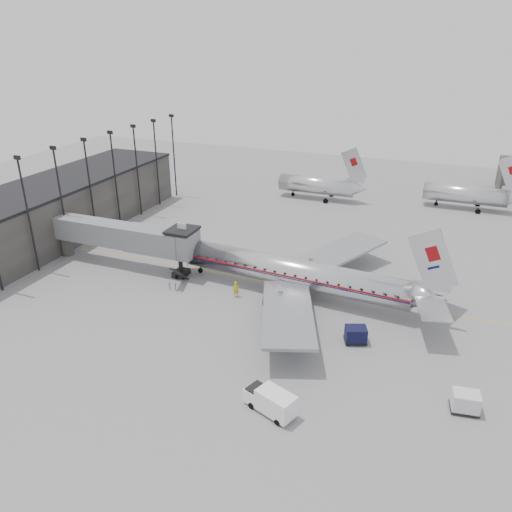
{
  "coord_description": "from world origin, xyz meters",
  "views": [
    {
      "loc": [
        20.98,
        -46.53,
        28.53
      ],
      "look_at": [
        0.04,
        6.23,
        3.2
      ],
      "focal_mm": 35.0,
      "sensor_mm": 36.0,
      "label": 1
    }
  ],
  "objects_px": {
    "airliner": "(299,274)",
    "baggage_cart_white": "(465,402)",
    "baggage_cart_navy": "(356,334)",
    "service_van": "(270,400)",
    "ramp_worker": "(236,289)"
  },
  "relations": [
    {
      "from": "baggage_cart_navy",
      "to": "service_van",
      "type": "bearing_deg",
      "value": -130.35
    },
    {
      "from": "baggage_cart_navy",
      "to": "baggage_cart_white",
      "type": "xyz_separation_m",
      "value": [
        10.37,
        -6.68,
        0.03
      ]
    },
    {
      "from": "ramp_worker",
      "to": "airliner",
      "type": "bearing_deg",
      "value": -10.14
    },
    {
      "from": "ramp_worker",
      "to": "service_van",
      "type": "bearing_deg",
      "value": -94.43
    },
    {
      "from": "baggage_cart_navy",
      "to": "ramp_worker",
      "type": "relative_size",
      "value": 1.35
    },
    {
      "from": "airliner",
      "to": "baggage_cart_navy",
      "type": "relative_size",
      "value": 13.15
    },
    {
      "from": "airliner",
      "to": "service_van",
      "type": "height_order",
      "value": "airliner"
    },
    {
      "from": "airliner",
      "to": "baggage_cart_white",
      "type": "xyz_separation_m",
      "value": [
        18.79,
        -14.26,
        -1.82
      ]
    },
    {
      "from": "airliner",
      "to": "baggage_cart_white",
      "type": "relative_size",
      "value": 14.0
    },
    {
      "from": "service_van",
      "to": "baggage_cart_navy",
      "type": "bearing_deg",
      "value": 91.4
    },
    {
      "from": "airliner",
      "to": "service_van",
      "type": "xyz_separation_m",
      "value": [
        3.92,
        -20.24,
        -1.64
      ]
    },
    {
      "from": "baggage_cart_navy",
      "to": "ramp_worker",
      "type": "height_order",
      "value": "ramp_worker"
    },
    {
      "from": "service_van",
      "to": "ramp_worker",
      "type": "height_order",
      "value": "service_van"
    },
    {
      "from": "airliner",
      "to": "baggage_cart_white",
      "type": "bearing_deg",
      "value": -33.02
    },
    {
      "from": "baggage_cart_white",
      "to": "ramp_worker",
      "type": "distance_m",
      "value": 27.7
    }
  ]
}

